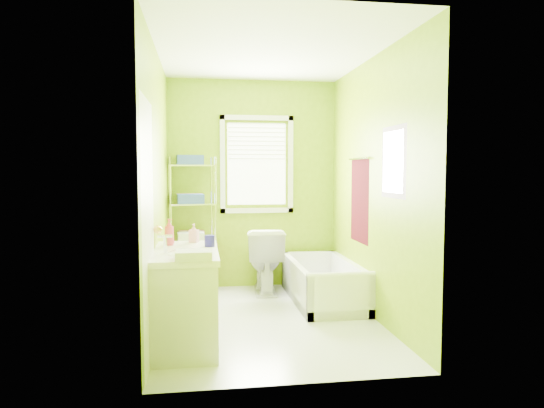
{
  "coord_description": "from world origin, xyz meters",
  "views": [
    {
      "loc": [
        -0.65,
        -4.64,
        1.48
      ],
      "look_at": [
        0.07,
        0.25,
        1.13
      ],
      "focal_mm": 32.0,
      "sensor_mm": 36.0,
      "label": 1
    }
  ],
  "objects": [
    {
      "name": "toilet",
      "position": [
        0.11,
        1.12,
        0.39
      ],
      "size": [
        0.49,
        0.8,
        0.79
      ],
      "primitive_type": "imported",
      "rotation": [
        0.0,
        0.0,
        3.08
      ],
      "color": "white",
      "rests_on": "ground"
    },
    {
      "name": "bathtub",
      "position": [
        0.7,
        0.58,
        0.15
      ],
      "size": [
        0.69,
        1.48,
        0.48
      ],
      "color": "white",
      "rests_on": "ground"
    },
    {
      "name": "wire_shelf_unit",
      "position": [
        -0.75,
        1.27,
        1.01
      ],
      "size": [
        0.59,
        0.47,
        1.65
      ],
      "color": "silver",
      "rests_on": "ground"
    },
    {
      "name": "ground",
      "position": [
        0.0,
        0.0,
        0.0
      ],
      "size": [
        2.9,
        2.9,
        0.0
      ],
      "primitive_type": "plane",
      "color": "silver",
      "rests_on": "ground"
    },
    {
      "name": "window",
      "position": [
        0.05,
        1.42,
        1.61
      ],
      "size": [
        0.92,
        0.05,
        1.22
      ],
      "color": "white",
      "rests_on": "ground"
    },
    {
      "name": "door",
      "position": [
        -1.04,
        -1.0,
        1.0
      ],
      "size": [
        0.09,
        0.8,
        2.0
      ],
      "color": "white",
      "rests_on": "ground"
    },
    {
      "name": "room_envelope",
      "position": [
        0.0,
        0.0,
        1.55
      ],
      "size": [
        2.14,
        2.94,
        2.62
      ],
      "color": "#729507",
      "rests_on": "ground"
    },
    {
      "name": "right_wall_decor",
      "position": [
        1.04,
        -0.02,
        1.32
      ],
      "size": [
        0.04,
        1.48,
        1.17
      ],
      "color": "#3D070B",
      "rests_on": "ground"
    },
    {
      "name": "vanity",
      "position": [
        -0.79,
        -0.55,
        0.43
      ],
      "size": [
        0.55,
        1.09,
        1.04
      ],
      "color": "silver",
      "rests_on": "ground"
    }
  ]
}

